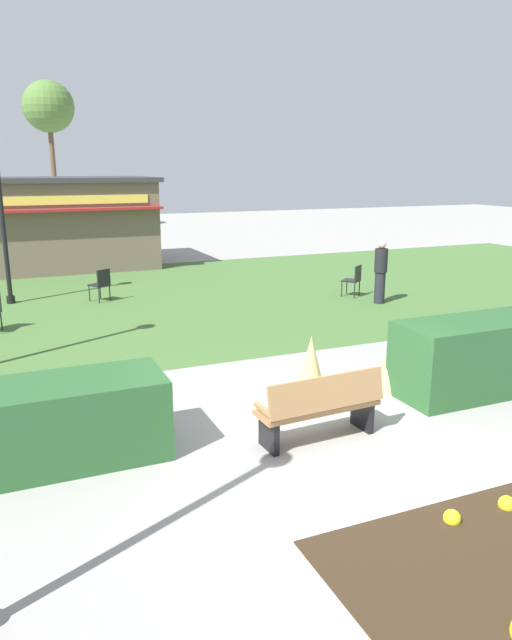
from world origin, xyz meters
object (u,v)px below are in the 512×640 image
(trash_bin, at_px, (474,350))
(cafe_chair_west, at_px, (101,282))
(cafe_chair_center, at_px, (354,278))
(food_kiosk, at_px, (32,223))
(person_standing, at_px, (381,271))
(tree_right_bg, at_px, (49,108))
(lamppost_far, at_px, (0,197))
(park_bench, at_px, (321,407))

(trash_bin, xyz_separation_m, cafe_chair_west, (-5.12, 8.44, 0.13))
(cafe_chair_center, bearing_deg, food_kiosk, 132.56)
(cafe_chair_center, relative_size, person_standing, 0.53)
(food_kiosk, height_order, tree_right_bg, tree_right_bg)
(trash_bin, relative_size, cafe_chair_center, 0.90)
(food_kiosk, relative_size, cafe_chair_center, 9.58)
(trash_bin, relative_size, tree_right_bg, 0.10)
(trash_bin, xyz_separation_m, tree_right_bg, (-4.36, 28.73, 6.32))
(person_standing, bearing_deg, lamppost_far, -156.28)
(cafe_chair_center, xyz_separation_m, tree_right_bg, (-5.86, 22.43, 6.20))
(food_kiosk, bearing_deg, cafe_chair_center, -47.44)
(cafe_chair_west, height_order, tree_right_bg, tree_right_bg)
(lamppost_far, xyz_separation_m, tree_right_bg, (3.05, 19.56, 3.94))
(cafe_chair_west, bearing_deg, food_kiosk, 101.27)
(park_bench, distance_m, cafe_chair_west, 9.87)
(cafe_chair_west, xyz_separation_m, tree_right_bg, (0.76, 20.29, 6.20))
(park_bench, distance_m, lamppost_far, 11.34)
(trash_bin, bearing_deg, tree_right_bg, 98.64)
(park_bench, distance_m, cafe_chair_center, 9.33)
(trash_bin, relative_size, food_kiosk, 0.09)
(cafe_chair_center, distance_m, tree_right_bg, 24.00)
(lamppost_far, height_order, food_kiosk, lamppost_far)
(lamppost_far, bearing_deg, cafe_chair_center, -17.89)
(park_bench, xyz_separation_m, trash_bin, (3.85, 1.34, -0.08))
(person_standing, bearing_deg, cafe_chair_center, 146.69)
(food_kiosk, relative_size, cafe_chair_west, 9.58)
(trash_bin, xyz_separation_m, cafe_chair_center, (1.50, 6.30, 0.13))
(lamppost_far, height_order, cafe_chair_west, lamppost_far)
(food_kiosk, relative_size, person_standing, 5.04)
(lamppost_far, bearing_deg, cafe_chair_west, -17.86)
(park_bench, xyz_separation_m, tree_right_bg, (-0.52, 30.08, 6.25))
(trash_bin, bearing_deg, cafe_chair_west, 121.27)
(tree_right_bg, bearing_deg, lamppost_far, -98.85)
(park_bench, xyz_separation_m, cafe_chair_west, (-1.28, 9.78, 0.05))
(lamppost_far, height_order, person_standing, lamppost_far)
(trash_bin, bearing_deg, park_bench, -160.75)
(park_bench, xyz_separation_m, lamppost_far, (-3.56, 10.52, 2.31))
(lamppost_far, distance_m, trash_bin, 12.03)
(food_kiosk, distance_m, cafe_chair_west, 6.69)
(park_bench, height_order, lamppost_far, lamppost_far)
(person_standing, relative_size, tree_right_bg, 0.21)
(cafe_chair_west, relative_size, tree_right_bg, 0.11)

